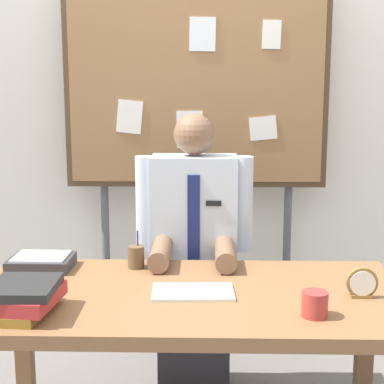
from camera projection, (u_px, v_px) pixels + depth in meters
name	position (u px, v px, depth m)	size (l,w,h in m)	color
back_wall	(197.00, 113.00, 3.29)	(6.40, 0.08, 2.70)	silver
desk	(191.00, 313.00, 2.19)	(1.65, 0.82, 0.73)	brown
person	(194.00, 268.00, 2.77)	(0.55, 0.56, 1.37)	#2D2D33
bulletin_board	(196.00, 81.00, 3.06)	(1.40, 0.09, 2.15)	#4C3823
book_stack	(24.00, 297.00, 1.96)	(0.23, 0.30, 0.11)	olive
open_notebook	(193.00, 292.00, 2.16)	(0.30, 0.18, 0.01)	silver
desk_clock	(362.00, 284.00, 2.11)	(0.11, 0.04, 0.11)	olive
coffee_mug	(315.00, 304.00, 1.93)	(0.09, 0.09, 0.09)	#B23833
pen_holder	(136.00, 257.00, 2.46)	(0.07, 0.07, 0.16)	brown
paper_tray	(41.00, 262.00, 2.45)	(0.26, 0.20, 0.06)	#333338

